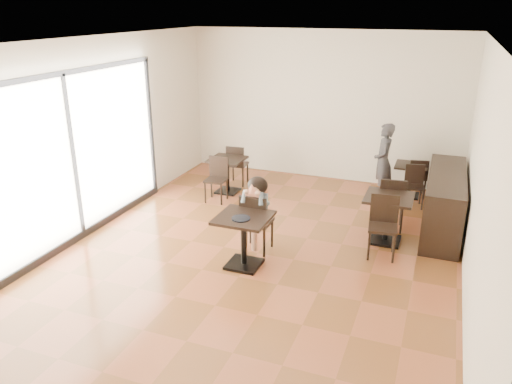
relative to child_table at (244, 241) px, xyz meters
The scene contains 23 objects.
floor 0.60m from the child_table, 83.23° to the left, with size 6.00×8.00×0.01m, color brown.
ceiling 2.83m from the child_table, 83.23° to the left, with size 6.00×8.00×0.01m, color white.
wall_back 4.60m from the child_table, 89.32° to the left, with size 6.00×0.01×3.20m, color silver.
wall_front 3.76m from the child_table, 89.16° to the right, with size 6.00×0.01×3.20m, color silver.
wall_left 3.21m from the child_table, behind, with size 0.01×8.00×3.20m, color silver.
wall_right 3.31m from the child_table, ahead, with size 0.01×8.00×3.20m, color silver.
storefront_window 3.08m from the child_table, behind, with size 0.04×4.50×2.60m, color white.
child_table is the anchor object (origin of this frame).
child_chair 0.56m from the child_table, 90.00° to the left, with size 0.43×0.43×0.96m, color black, non-canonical shape.
child 0.59m from the child_table, 90.00° to the left, with size 0.43×0.61×1.21m, color gray, non-canonical shape.
plate 0.42m from the child_table, 90.00° to the right, with size 0.27×0.27×0.02m, color black.
pizza_slice 0.74m from the child_table, 90.00° to the left, with size 0.28×0.22×0.06m, color #E5BE85, non-canonical shape.
adult_patron 3.90m from the child_table, 67.14° to the left, with size 0.56×0.36×1.52m, color #3A393E.
cafe_table_mid 2.45m from the child_table, 40.42° to the left, with size 0.75×0.75×0.79m, color black, non-canonical shape.
cafe_table_left 3.16m from the child_table, 118.40° to the left, with size 0.69×0.69×0.72m, color black, non-canonical shape.
cafe_table_back 4.38m from the child_table, 62.29° to the left, with size 0.63×0.63×0.67m, color black, non-canonical shape.
chair_mid_a 2.84m from the child_table, 48.91° to the left, with size 0.43×0.43×0.95m, color black, non-canonical shape.
chair_mid_b 2.13m from the child_table, 29.09° to the left, with size 0.43×0.43×0.95m, color black, non-canonical shape.
chair_left_a 3.65m from the child_table, 114.30° to the left, with size 0.39×0.39×0.87m, color black, non-canonical shape.
chair_left_b 2.69m from the child_table, 123.99° to the left, with size 0.39×0.39×0.87m, color black, non-canonical shape.
chair_back_a 4.49m from the child_table, 61.28° to the left, with size 0.36×0.36×0.80m, color black, non-canonical shape.
chair_back_b 3.97m from the child_table, 57.04° to the left, with size 0.36×0.36×0.80m, color black, non-canonical shape.
service_counter 3.64m from the child_table, 42.09° to the left, with size 0.60×2.40×1.00m, color black.
Camera 1 is at (2.47, -6.54, 3.66)m, focal length 35.00 mm.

